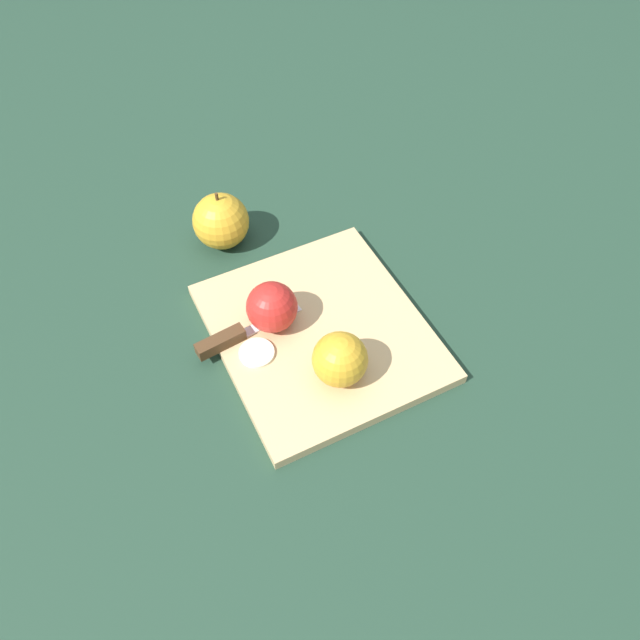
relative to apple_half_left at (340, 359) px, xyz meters
name	(u,v)px	position (x,y,z in m)	size (l,w,h in m)	color
ground_plane	(320,336)	(0.08, -0.01, -0.05)	(4.00, 4.00, 0.00)	#1E3828
cutting_board	(320,332)	(0.08, -0.01, -0.05)	(0.32, 0.29, 0.02)	tan
apple_half_left	(340,359)	(0.00, 0.00, 0.00)	(0.07, 0.07, 0.07)	gold
apple_half_right	(272,307)	(0.12, 0.04, 0.00)	(0.07, 0.07, 0.07)	red
knife	(228,339)	(0.12, 0.11, -0.03)	(0.03, 0.16, 0.02)	silver
apple_slice	(257,353)	(0.08, 0.09, -0.03)	(0.05, 0.05, 0.00)	#EFE5C6
apple_whole	(221,221)	(0.32, 0.04, -0.01)	(0.09, 0.09, 0.10)	gold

